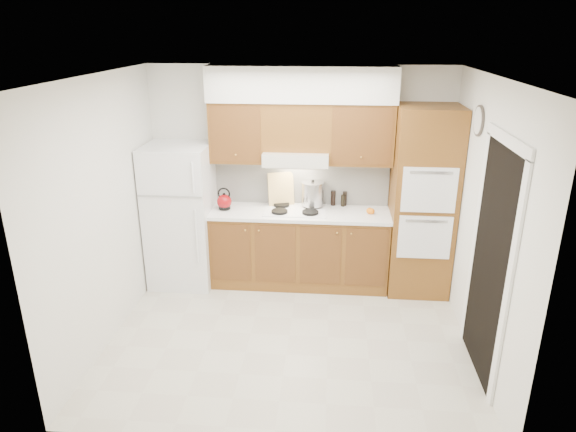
% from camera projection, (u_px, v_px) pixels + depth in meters
% --- Properties ---
extents(floor, '(3.60, 3.60, 0.00)m').
position_uv_depth(floor, '(289.00, 335.00, 5.30)').
color(floor, beige).
rests_on(floor, ground).
extents(ceiling, '(3.60, 3.60, 0.00)m').
position_uv_depth(ceiling, '(289.00, 76.00, 4.40)').
color(ceiling, white).
rests_on(ceiling, wall_back).
extents(wall_back, '(3.60, 0.02, 2.60)m').
position_uv_depth(wall_back, '(300.00, 175.00, 6.26)').
color(wall_back, silver).
rests_on(wall_back, floor).
extents(wall_left, '(0.02, 3.00, 2.60)m').
position_uv_depth(wall_left, '(105.00, 212.00, 5.00)').
color(wall_left, silver).
rests_on(wall_left, floor).
extents(wall_right, '(0.02, 3.00, 2.60)m').
position_uv_depth(wall_right, '(484.00, 224.00, 4.71)').
color(wall_right, silver).
rests_on(wall_right, floor).
extents(fridge, '(0.75, 0.72, 1.72)m').
position_uv_depth(fridge, '(181.00, 215.00, 6.19)').
color(fridge, white).
rests_on(fridge, floor).
extents(base_cabinets, '(2.11, 0.60, 0.90)m').
position_uv_depth(base_cabinets, '(299.00, 249.00, 6.27)').
color(base_cabinets, brown).
rests_on(base_cabinets, floor).
extents(countertop, '(2.13, 0.62, 0.04)m').
position_uv_depth(countertop, '(300.00, 213.00, 6.10)').
color(countertop, white).
rests_on(countertop, base_cabinets).
extents(backsplash, '(2.11, 0.03, 0.56)m').
position_uv_depth(backsplash, '(301.00, 182.00, 6.27)').
color(backsplash, white).
rests_on(backsplash, countertop).
extents(oven_cabinet, '(0.70, 0.65, 2.20)m').
position_uv_depth(oven_cabinet, '(422.00, 202.00, 5.90)').
color(oven_cabinet, brown).
rests_on(oven_cabinet, floor).
extents(upper_cab_left, '(0.63, 0.33, 0.70)m').
position_uv_depth(upper_cab_left, '(238.00, 132.00, 5.97)').
color(upper_cab_left, brown).
rests_on(upper_cab_left, wall_back).
extents(upper_cab_right, '(0.73, 0.33, 0.70)m').
position_uv_depth(upper_cab_right, '(361.00, 134.00, 5.85)').
color(upper_cab_right, brown).
rests_on(upper_cab_right, wall_back).
extents(range_hood, '(0.75, 0.45, 0.15)m').
position_uv_depth(range_hood, '(296.00, 157.00, 5.95)').
color(range_hood, silver).
rests_on(range_hood, wall_back).
extents(upper_cab_over_hood, '(0.75, 0.33, 0.55)m').
position_uv_depth(upper_cab_over_hood, '(297.00, 126.00, 5.89)').
color(upper_cab_over_hood, brown).
rests_on(upper_cab_over_hood, range_hood).
extents(soffit, '(2.13, 0.36, 0.40)m').
position_uv_depth(soffit, '(301.00, 84.00, 5.70)').
color(soffit, silver).
rests_on(soffit, wall_back).
extents(cooktop, '(0.74, 0.50, 0.01)m').
position_uv_depth(cooktop, '(296.00, 210.00, 6.11)').
color(cooktop, white).
rests_on(cooktop, countertop).
extents(doorway, '(0.02, 0.90, 2.10)m').
position_uv_depth(doorway, '(490.00, 265.00, 4.47)').
color(doorway, black).
rests_on(doorway, floor).
extents(wall_clock, '(0.02, 0.30, 0.30)m').
position_uv_depth(wall_clock, '(479.00, 121.00, 4.93)').
color(wall_clock, '#3F3833').
rests_on(wall_clock, wall_right).
extents(kettle, '(0.20, 0.20, 0.18)m').
position_uv_depth(kettle, '(224.00, 202.00, 6.12)').
color(kettle, maroon).
rests_on(kettle, countertop).
extents(cutting_board, '(0.33, 0.19, 0.41)m').
position_uv_depth(cutting_board, '(281.00, 189.00, 6.23)').
color(cutting_board, tan).
rests_on(cutting_board, countertop).
extents(stock_pot, '(0.35, 0.35, 0.28)m').
position_uv_depth(stock_pot, '(313.00, 194.00, 6.17)').
color(stock_pot, '#ACABB0').
rests_on(stock_pot, cooktop).
extents(condiment_a, '(0.06, 0.06, 0.18)m').
position_uv_depth(condiment_a, '(345.00, 199.00, 6.26)').
color(condiment_a, black).
rests_on(condiment_a, countertop).
extents(condiment_b, '(0.08, 0.08, 0.18)m').
position_uv_depth(condiment_b, '(333.00, 198.00, 6.27)').
color(condiment_b, black).
rests_on(condiment_b, countertop).
extents(condiment_c, '(0.06, 0.06, 0.14)m').
position_uv_depth(condiment_c, '(343.00, 201.00, 6.24)').
color(condiment_c, black).
rests_on(condiment_c, countertop).
extents(orange_near, '(0.08, 0.08, 0.07)m').
position_uv_depth(orange_near, '(369.00, 211.00, 5.99)').
color(orange_near, orange).
rests_on(orange_near, countertop).
extents(orange_far, '(0.09, 0.09, 0.07)m').
position_uv_depth(orange_far, '(372.00, 211.00, 5.98)').
color(orange_far, orange).
rests_on(orange_far, countertop).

